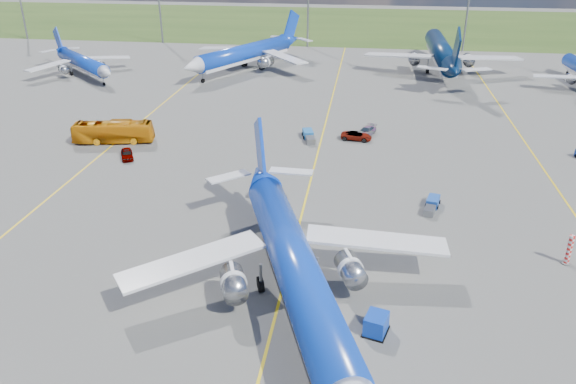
# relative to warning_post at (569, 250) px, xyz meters

# --- Properties ---
(ground) EXTENTS (400.00, 400.00, 0.00)m
(ground) POSITION_rel_warning_post_xyz_m (-26.00, -8.00, -1.50)
(ground) COLOR #585856
(ground) RESTS_ON ground
(grass_strip) EXTENTS (400.00, 80.00, 0.01)m
(grass_strip) POSITION_rel_warning_post_xyz_m (-26.00, 142.00, -1.50)
(grass_strip) COLOR #2D4719
(grass_strip) RESTS_ON ground
(taxiway_lines) EXTENTS (60.25, 160.00, 0.02)m
(taxiway_lines) POSITION_rel_warning_post_xyz_m (-25.83, 19.70, -1.49)
(taxiway_lines) COLOR yellow
(taxiway_lines) RESTS_ON ground
(warning_post) EXTENTS (0.50, 0.50, 3.00)m
(warning_post) POSITION_rel_warning_post_xyz_m (0.00, 0.00, 0.00)
(warning_post) COLOR red
(warning_post) RESTS_ON ground
(bg_jet_nw) EXTENTS (39.69, 39.27, 8.31)m
(bg_jet_nw) POSITION_rel_warning_post_xyz_m (-79.77, 63.38, -1.50)
(bg_jet_nw) COLOR #0D38BB
(bg_jet_nw) RESTS_ON ground
(bg_jet_nnw) EXTENTS (46.58, 50.78, 10.74)m
(bg_jet_nnw) POSITION_rel_warning_post_xyz_m (-46.63, 73.18, -1.50)
(bg_jet_nnw) COLOR #0D38BB
(bg_jet_nnw) RESTS_ON ground
(bg_jet_n) EXTENTS (35.90, 46.85, 12.17)m
(bg_jet_n) POSITION_rel_warning_post_xyz_m (-4.03, 79.22, -1.50)
(bg_jet_n) COLOR #071E41
(bg_jet_n) RESTS_ON ground
(main_airliner) EXTENTS (42.98, 48.79, 10.65)m
(main_airliner) POSITION_rel_warning_post_xyz_m (-24.60, -9.94, -1.50)
(main_airliner) COLOR #0D38BB
(main_airliner) RESTS_ON ground
(uld_container) EXTENTS (2.09, 2.37, 1.61)m
(uld_container) POSITION_rel_warning_post_xyz_m (-17.86, -12.64, -0.70)
(uld_container) COLOR #0C36B0
(uld_container) RESTS_ON ground
(apron_bus) EXTENTS (11.93, 4.91, 3.24)m
(apron_bus) POSITION_rel_warning_post_xyz_m (-56.19, 25.30, 0.12)
(apron_bus) COLOR orange
(apron_bus) RESTS_ON ground
(service_car_a) EXTENTS (3.08, 4.14, 1.31)m
(service_car_a) POSITION_rel_warning_post_xyz_m (-51.77, 19.48, -0.84)
(service_car_a) COLOR #999999
(service_car_a) RESTS_ON ground
(service_car_b) EXTENTS (4.77, 2.59, 1.27)m
(service_car_b) POSITION_rel_warning_post_xyz_m (-20.81, 31.41, -0.86)
(service_car_b) COLOR #999999
(service_car_b) RESTS_ON ground
(service_car_c) EXTENTS (3.41, 4.70, 1.27)m
(service_car_c) POSITION_rel_warning_post_xyz_m (-19.34, 33.87, -0.87)
(service_car_c) COLOR #999999
(service_car_c) RESTS_ON ground
(baggage_tug_w) EXTENTS (2.21, 4.56, 0.99)m
(baggage_tug_w) POSITION_rel_warning_post_xyz_m (-11.63, 9.92, -1.04)
(baggage_tug_w) COLOR #1C4AA9
(baggage_tug_w) RESTS_ON ground
(baggage_tug_c) EXTENTS (2.46, 5.08, 1.10)m
(baggage_tug_c) POSITION_rel_warning_post_xyz_m (-27.88, 30.70, -0.98)
(baggage_tug_c) COLOR #1C61AB
(baggage_tug_c) RESTS_ON ground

